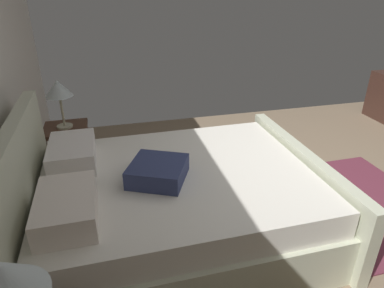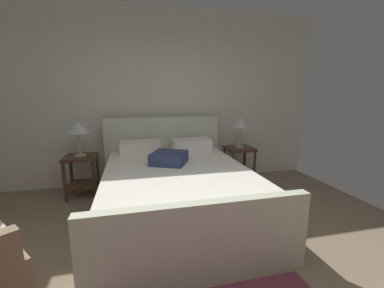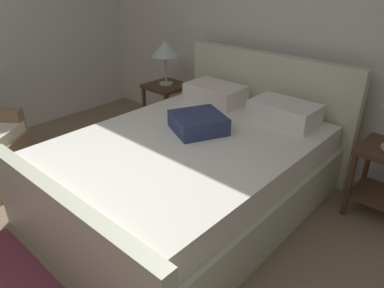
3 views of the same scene
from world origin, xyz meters
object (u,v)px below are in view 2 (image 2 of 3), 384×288
bed (175,187)px  nightstand_left (82,169)px  table_lamp_right (240,123)px  nightstand_right (239,159)px  table_lamp_left (78,128)px

bed → nightstand_left: size_ratio=3.95×
bed → nightstand_left: 1.50m
table_lamp_right → nightstand_left: size_ratio=0.84×
nightstand_right → bed: bearing=-144.4°
table_lamp_left → nightstand_left: bearing=-80.5°
bed → nightstand_left: bed is taller
table_lamp_right → nightstand_left: 2.53m
nightstand_left → table_lamp_right: bearing=0.7°
table_lamp_right → nightstand_left: (-2.46, -0.03, -0.60)m
nightstand_left → table_lamp_left: size_ratio=1.19×
nightstand_right → table_lamp_right: (0.00, 0.00, 0.60)m
nightstand_left → table_lamp_left: bearing=99.5°
bed → table_lamp_right: (1.23, 0.88, 0.66)m
bed → nightstand_right: size_ratio=3.95×
nightstand_left → bed: bearing=-34.7°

